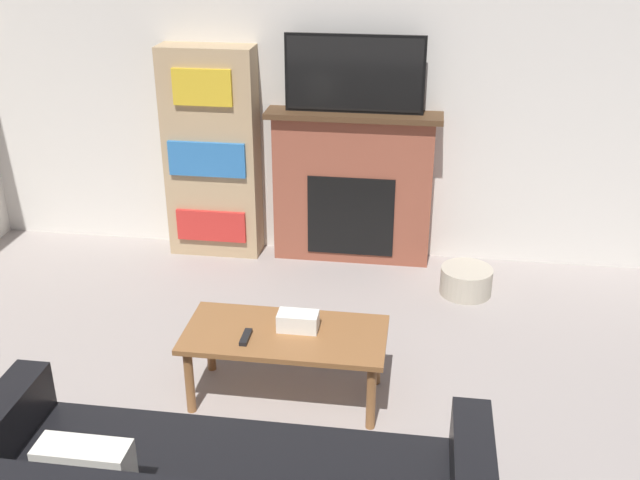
# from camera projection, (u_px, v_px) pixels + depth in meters

# --- Properties ---
(wall_back) EXTENTS (6.76, 0.06, 2.70)m
(wall_back) POSITION_uv_depth(u_px,v_px,m) (353.00, 81.00, 5.42)
(wall_back) COLOR silver
(wall_back) RESTS_ON ground_plane
(fireplace) EXTENTS (1.28, 0.28, 1.16)m
(fireplace) POSITION_uv_depth(u_px,v_px,m) (353.00, 187.00, 5.60)
(fireplace) COLOR brown
(fireplace) RESTS_ON ground_plane
(tv) EXTENTS (0.99, 0.03, 0.55)m
(tv) POSITION_uv_depth(u_px,v_px,m) (354.00, 74.00, 5.23)
(tv) COLOR black
(tv) RESTS_ON fireplace
(coffee_table) EXTENTS (1.10, 0.53, 0.42)m
(coffee_table) POSITION_uv_depth(u_px,v_px,m) (285.00, 341.00, 4.06)
(coffee_table) COLOR brown
(coffee_table) RESTS_ON ground_plane
(tissue_box) EXTENTS (0.22, 0.12, 0.10)m
(tissue_box) POSITION_uv_depth(u_px,v_px,m) (298.00, 321.00, 4.05)
(tissue_box) COLOR white
(tissue_box) RESTS_ON coffee_table
(remote_control) EXTENTS (0.04, 0.15, 0.02)m
(remote_control) POSITION_uv_depth(u_px,v_px,m) (246.00, 337.00, 3.97)
(remote_control) COLOR black
(remote_control) RESTS_ON coffee_table
(bookshelf) EXTENTS (0.70, 0.29, 1.60)m
(bookshelf) POSITION_uv_depth(u_px,v_px,m) (212.00, 154.00, 5.63)
(bookshelf) COLOR tan
(bookshelf) RESTS_ON ground_plane
(storage_basket) EXTENTS (0.36, 0.36, 0.19)m
(storage_basket) POSITION_uv_depth(u_px,v_px,m) (466.00, 281.00, 5.28)
(storage_basket) COLOR #BCB29E
(storage_basket) RESTS_ON ground_plane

